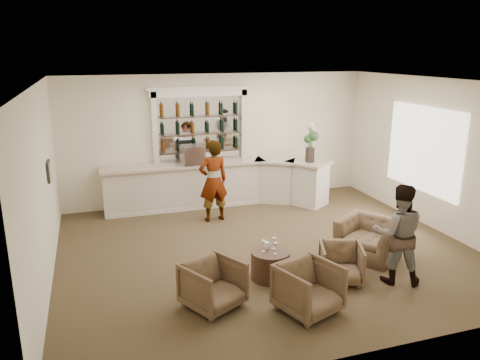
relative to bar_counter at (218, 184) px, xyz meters
name	(u,v)px	position (x,y,z in m)	size (l,w,h in m)	color
ground	(266,250)	(0.16, -3.00, -0.57)	(8.00, 8.00, 0.00)	brown
room_shell	(263,128)	(0.33, -2.29, 1.77)	(8.04, 7.02, 3.32)	#F2E8C8
bar_counter	(218,184)	(0.00, 0.00, 0.00)	(5.72, 1.80, 1.14)	beige
back_bar_alcove	(200,125)	(-0.34, 0.41, 1.46)	(2.64, 0.25, 3.00)	white
cocktail_table	(270,265)	(-0.20, -4.13, -0.32)	(0.68, 0.68, 0.50)	#4A2C20
sommelier	(213,181)	(-0.39, -1.01, 0.38)	(0.70, 0.46, 1.91)	gray
guest	(398,234)	(1.80, -4.90, 0.30)	(0.85, 0.66, 1.74)	gray
armchair_left	(213,285)	(-1.40, -4.75, -0.20)	(0.80, 0.82, 0.75)	brown
armchair_center	(309,288)	(-0.06, -5.33, -0.19)	(0.83, 0.85, 0.77)	brown
armchair_right	(341,263)	(0.92, -4.60, -0.24)	(0.70, 0.72, 0.66)	brown
armchair_far	(370,239)	(1.95, -3.88, -0.21)	(1.12, 0.98, 0.73)	brown
espresso_machine	(192,155)	(-0.65, -0.02, 0.80)	(0.54, 0.45, 0.47)	#BCBCC1
flower_vase	(310,140)	(2.20, -0.69, 1.13)	(0.26, 0.26, 0.99)	black
wine_glass_bar_left	(190,160)	(-0.70, 0.02, 0.67)	(0.07, 0.07, 0.21)	white
wine_glass_bar_right	(244,156)	(0.71, 0.04, 0.67)	(0.07, 0.07, 0.21)	white
wine_glass_tbl_a	(263,246)	(-0.32, -4.10, 0.03)	(0.07, 0.07, 0.21)	white
wine_glass_tbl_b	(274,243)	(-0.10, -4.05, 0.03)	(0.07, 0.07, 0.21)	white
wine_glass_tbl_c	(276,248)	(-0.16, -4.26, 0.03)	(0.07, 0.07, 0.21)	white
napkin_holder	(267,245)	(-0.22, -3.99, -0.01)	(0.08, 0.08, 0.12)	white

